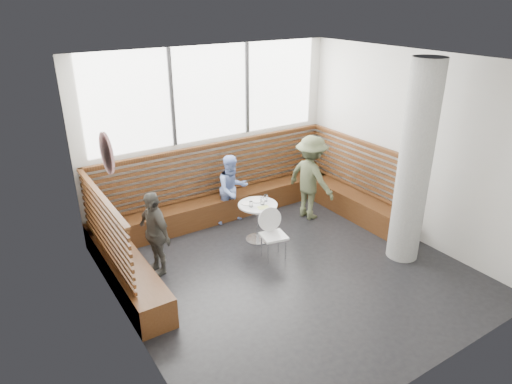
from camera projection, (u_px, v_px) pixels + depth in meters
room at (294, 177)px, 6.50m from camera, size 5.00×5.00×3.20m
booth at (233, 207)px, 8.34m from camera, size 5.00×2.50×1.44m
concrete_column at (415, 165)px, 6.95m from camera, size 0.50×0.50×3.20m
wall_art at (107, 153)px, 5.30m from camera, size 0.03×0.50×0.50m
cafe_table at (258, 214)px, 7.87m from camera, size 0.68×0.68×0.70m
cafe_chair at (271, 230)px, 7.37m from camera, size 0.40×0.39×0.84m
adult_man at (311, 178)px, 8.59m from camera, size 0.75×1.13×1.63m
child_back at (232, 189)px, 8.46m from camera, size 0.65×0.51×1.32m
child_left at (154, 233)px, 6.89m from camera, size 0.46×0.83×1.35m
plate_near at (247, 203)px, 7.80m from camera, size 0.20×0.20×0.01m
plate_far at (256, 201)px, 7.90m from camera, size 0.20×0.20×0.01m
glass_left at (251, 204)px, 7.67m from camera, size 0.06×0.06×0.10m
glass_mid at (262, 201)px, 7.76m from camera, size 0.07×0.07×0.12m
glass_right at (265, 198)px, 7.89m from camera, size 0.07×0.07×0.11m
menu_card at (263, 207)px, 7.66m from camera, size 0.22×0.18×0.00m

